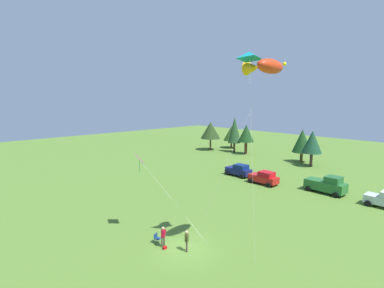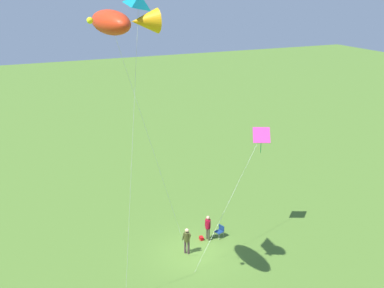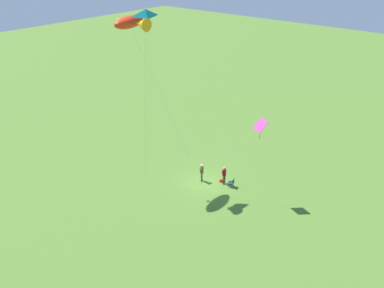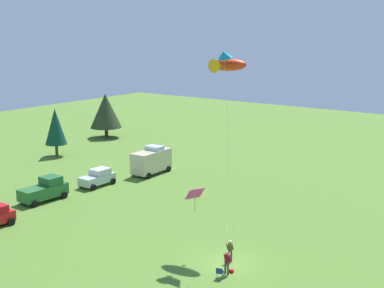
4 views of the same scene
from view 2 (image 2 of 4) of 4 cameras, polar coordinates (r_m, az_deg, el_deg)
ground_plane at (r=28.89m, az=0.17°, el=-13.72°), size 160.00×160.00×0.00m
person_kite_flyer at (r=28.37m, az=-0.66°, el=-11.97°), size 0.53×0.53×1.74m
folding_chair at (r=30.37m, az=3.58°, el=-10.89°), size 0.60×0.60×0.82m
person_spectator at (r=29.76m, az=2.04°, el=-10.35°), size 0.36×0.58×1.74m
backpack_on_grass at (r=30.19m, az=1.21°, el=-11.88°), size 0.23×0.33×0.22m
kite_large_fish at (r=19.47m, az=-9.23°, el=15.04°), size 5.86×5.00×14.93m
kite_diamond_rainbow at (r=28.74m, az=8.68°, el=0.80°), size 6.52×3.30×7.29m
kite_delta_teal at (r=20.21m, az=-6.61°, el=17.59°), size 2.17×1.87×15.62m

